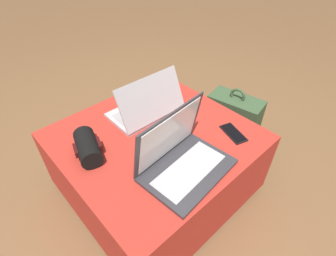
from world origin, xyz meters
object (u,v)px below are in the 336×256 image
(laptop_near, at_px, (182,158))
(wrist_brace, at_px, (88,147))
(backpack, at_px, (232,125))
(cell_phone, at_px, (233,133))
(laptop_far, at_px, (147,106))

(laptop_near, distance_m, wrist_brace, 0.41)
(backpack, bearing_deg, cell_phone, 110.50)
(laptop_near, distance_m, backpack, 0.70)
(backpack, bearing_deg, wrist_brace, 67.95)
(laptop_far, relative_size, cell_phone, 2.37)
(laptop_far, xyz_separation_m, wrist_brace, (-0.38, -0.06, -0.00))
(laptop_near, relative_size, wrist_brace, 1.87)
(laptop_far, bearing_deg, wrist_brace, 9.70)
(cell_phone, bearing_deg, wrist_brace, 166.73)
(laptop_near, xyz_separation_m, cell_phone, (0.33, -0.02, -0.05))
(backpack, distance_m, wrist_brace, 0.93)
(laptop_far, xyz_separation_m, cell_phone, (0.20, -0.41, -0.04))
(cell_phone, bearing_deg, backpack, 49.48)
(laptop_near, relative_size, cell_phone, 2.47)
(cell_phone, xyz_separation_m, wrist_brace, (-0.58, 0.35, 0.04))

